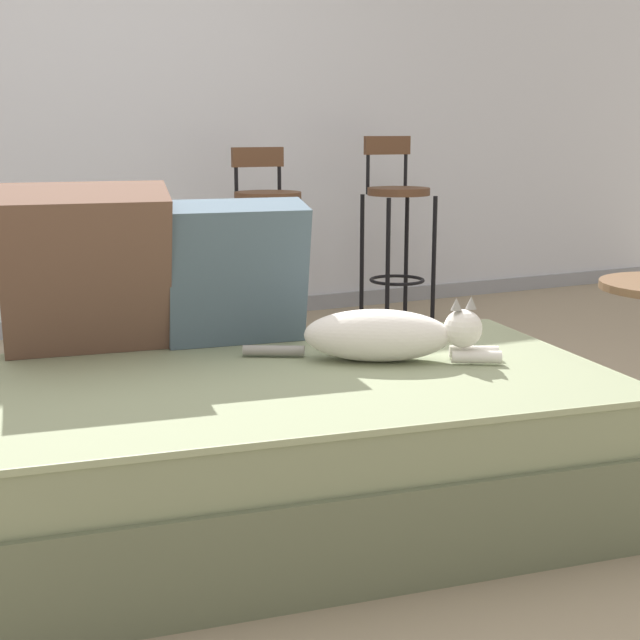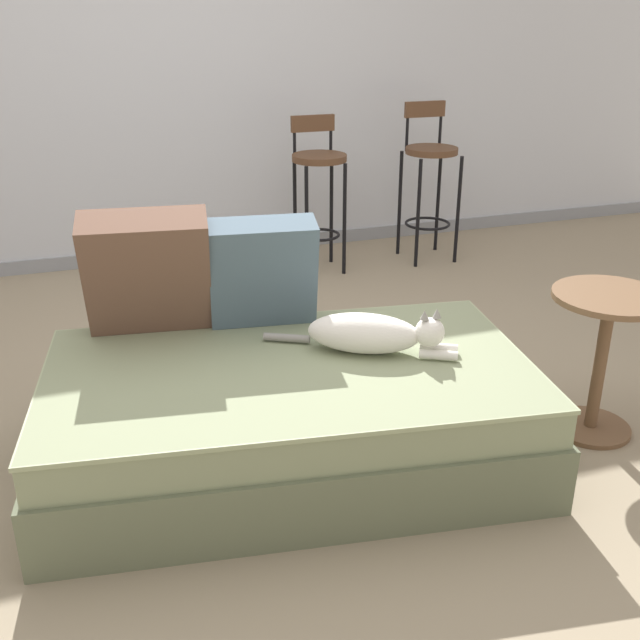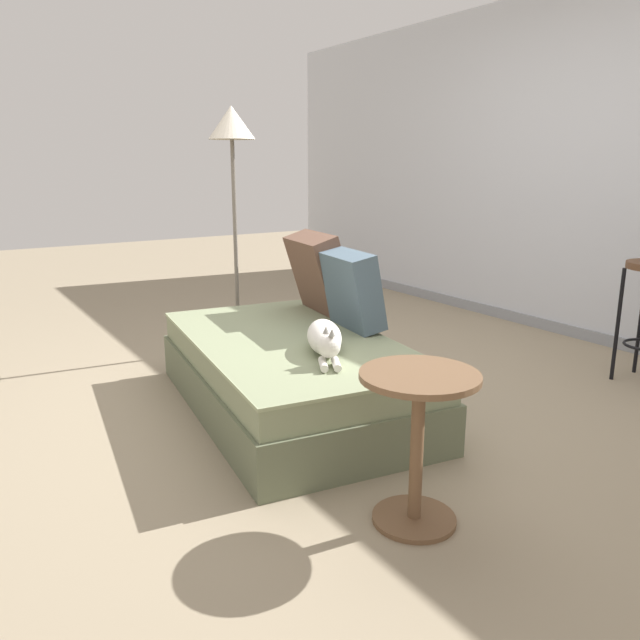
{
  "view_description": "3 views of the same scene",
  "coord_description": "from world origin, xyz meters",
  "px_view_note": "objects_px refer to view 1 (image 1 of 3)",
  "views": [
    {
      "loc": [
        -0.93,
        -2.53,
        1.05
      ],
      "look_at": [
        0.15,
        -0.3,
        0.53
      ],
      "focal_mm": 50.0,
      "sensor_mm": 36.0,
      "label": 1
    },
    {
      "loc": [
        -0.67,
        -2.73,
        1.62
      ],
      "look_at": [
        0.15,
        -0.3,
        0.53
      ],
      "focal_mm": 42.0,
      "sensor_mm": 36.0,
      "label": 2
    },
    {
      "loc": [
        2.81,
        -2.02,
        1.33
      ],
      "look_at": [
        0.15,
        -0.3,
        0.53
      ],
      "focal_mm": 35.0,
      "sensor_mm": 36.0,
      "label": 3
    }
  ],
  "objects_px": {
    "throw_pillow_corner": "(85,269)",
    "bar_stool_by_doorway": "(397,216)",
    "bar_stool_near_window": "(267,220)",
    "cat": "(388,335)",
    "throw_pillow_middle": "(236,272)",
    "couch": "(287,445)"
  },
  "relations": [
    {
      "from": "bar_stool_near_window",
      "to": "cat",
      "type": "bearing_deg",
      "value": -103.13
    },
    {
      "from": "throw_pillow_middle",
      "to": "cat",
      "type": "xyz_separation_m",
      "value": [
        0.31,
        -0.39,
        -0.15
      ]
    },
    {
      "from": "throw_pillow_middle",
      "to": "bar_stool_by_doorway",
      "type": "height_order",
      "value": "bar_stool_by_doorway"
    },
    {
      "from": "throw_pillow_corner",
      "to": "bar_stool_near_window",
      "type": "relative_size",
      "value": 0.53
    },
    {
      "from": "couch",
      "to": "throw_pillow_corner",
      "type": "xyz_separation_m",
      "value": [
        -0.43,
        0.47,
        0.45
      ]
    },
    {
      "from": "throw_pillow_corner",
      "to": "bar_stool_by_doorway",
      "type": "distance_m",
      "value": 2.58
    },
    {
      "from": "throw_pillow_corner",
      "to": "bar_stool_by_doorway",
      "type": "height_order",
      "value": "bar_stool_by_doorway"
    },
    {
      "from": "throw_pillow_corner",
      "to": "cat",
      "type": "xyz_separation_m",
      "value": [
        0.75,
        -0.45,
        -0.18
      ]
    },
    {
      "from": "bar_stool_near_window",
      "to": "throw_pillow_middle",
      "type": "bearing_deg",
      "value": -115.39
    },
    {
      "from": "throw_pillow_corner",
      "to": "throw_pillow_middle",
      "type": "height_order",
      "value": "throw_pillow_corner"
    },
    {
      "from": "couch",
      "to": "throw_pillow_corner",
      "type": "relative_size",
      "value": 3.71
    },
    {
      "from": "throw_pillow_middle",
      "to": "bar_stool_near_window",
      "type": "height_order",
      "value": "bar_stool_near_window"
    },
    {
      "from": "throw_pillow_middle",
      "to": "bar_stool_by_doorway",
      "type": "distance_m",
      "value": 2.3
    },
    {
      "from": "couch",
      "to": "bar_stool_near_window",
      "type": "height_order",
      "value": "bar_stool_near_window"
    },
    {
      "from": "couch",
      "to": "bar_stool_by_doorway",
      "type": "xyz_separation_m",
      "value": [
        1.58,
        2.09,
        0.39
      ]
    },
    {
      "from": "bar_stool_near_window",
      "to": "bar_stool_by_doorway",
      "type": "height_order",
      "value": "bar_stool_by_doorway"
    },
    {
      "from": "throw_pillow_middle",
      "to": "couch",
      "type": "bearing_deg",
      "value": -91.59
    },
    {
      "from": "couch",
      "to": "throw_pillow_corner",
      "type": "height_order",
      "value": "throw_pillow_corner"
    },
    {
      "from": "throw_pillow_middle",
      "to": "bar_stool_by_doorway",
      "type": "xyz_separation_m",
      "value": [
        1.57,
        1.68,
        -0.03
      ]
    },
    {
      "from": "bar_stool_near_window",
      "to": "throw_pillow_corner",
      "type": "bearing_deg",
      "value": -127.41
    },
    {
      "from": "cat",
      "to": "throw_pillow_corner",
      "type": "bearing_deg",
      "value": 149.05
    },
    {
      "from": "throw_pillow_middle",
      "to": "bar_stool_near_window",
      "type": "xyz_separation_m",
      "value": [
        0.8,
        1.68,
        -0.02
      ]
    }
  ]
}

